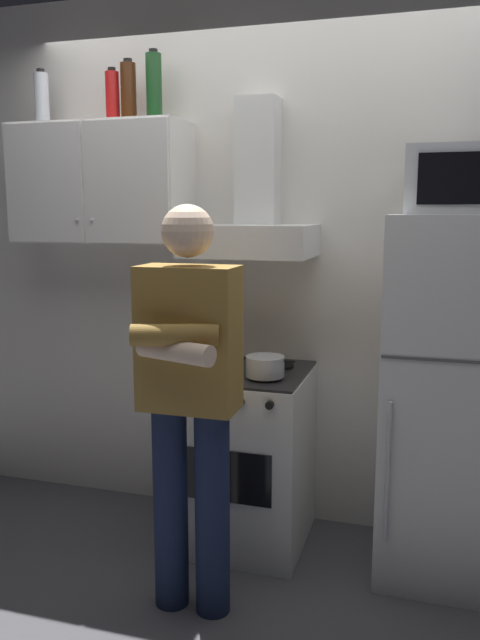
# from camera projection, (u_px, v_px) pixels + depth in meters

# --- Properties ---
(ground_plane) EXTENTS (7.00, 7.00, 0.00)m
(ground_plane) POSITION_uv_depth(u_px,v_px,m) (240.00, 565.00, 2.95)
(ground_plane) COLOR #4C4C51
(back_wall_tiled) EXTENTS (4.80, 0.10, 2.70)m
(back_wall_tiled) POSITION_uv_depth(u_px,v_px,m) (273.00, 263.00, 3.29)
(back_wall_tiled) COLOR silver
(back_wall_tiled) RESTS_ON ground_plane
(upper_cabinet) EXTENTS (0.90, 0.37, 0.60)m
(upper_cabinet) POSITION_uv_depth(u_px,v_px,m) (101.00, 184.00, 3.25)
(upper_cabinet) COLOR white
(stove_oven) EXTENTS (0.60, 0.62, 0.87)m
(stove_oven) POSITION_uv_depth(u_px,v_px,m) (245.00, 456.00, 3.13)
(stove_oven) COLOR white
(stove_oven) RESTS_ON ground_plane
(range_hood) EXTENTS (0.60, 0.44, 0.75)m
(range_hood) POSITION_uv_depth(u_px,v_px,m) (253.00, 215.00, 3.05)
(range_hood) COLOR white
(refrigerator) EXTENTS (0.60, 0.62, 1.60)m
(refrigerator) POSITION_uv_depth(u_px,v_px,m) (453.00, 400.00, 2.80)
(refrigerator) COLOR silver
(refrigerator) RESTS_ON ground_plane
(microwave) EXTENTS (0.48, 0.37, 0.28)m
(microwave) POSITION_uv_depth(u_px,v_px,m) (466.00, 180.00, 2.66)
(microwave) COLOR #B7BABF
(microwave) RESTS_ON refrigerator
(person_standing) EXTENTS (0.38, 0.33, 1.64)m
(person_standing) POSITION_uv_depth(u_px,v_px,m) (189.00, 396.00, 2.49)
(person_standing) COLOR #192342
(person_standing) RESTS_ON ground_plane
(cooking_pot) EXTENTS (0.28, 0.18, 0.09)m
(cooking_pot) POSITION_uv_depth(u_px,v_px,m) (265.00, 366.00, 2.89)
(cooking_pot) COLOR #B7BABF
(cooking_pot) RESTS_ON stove_oven
(bottle_wine_green) EXTENTS (0.08, 0.08, 0.34)m
(bottle_wine_green) POSITION_uv_depth(u_px,v_px,m) (154.00, 87.00, 3.13)
(bottle_wine_green) COLOR #19471E
(bottle_wine_green) RESTS_ON upper_cabinet
(bottle_rum_dark) EXTENTS (0.08, 0.08, 0.30)m
(bottle_rum_dark) POSITION_uv_depth(u_px,v_px,m) (129.00, 92.00, 3.15)
(bottle_rum_dark) COLOR #47230F
(bottle_rum_dark) RESTS_ON upper_cabinet
(bottle_soda_red) EXTENTS (0.07, 0.07, 0.26)m
(bottle_soda_red) POSITION_uv_depth(u_px,v_px,m) (113.00, 97.00, 3.17)
(bottle_soda_red) COLOR red
(bottle_soda_red) RESTS_ON upper_cabinet
(bottle_vodka_clear) EXTENTS (0.07, 0.07, 0.28)m
(bottle_vodka_clear) POSITION_uv_depth(u_px,v_px,m) (42.00, 99.00, 3.29)
(bottle_vodka_clear) COLOR silver
(bottle_vodka_clear) RESTS_ON upper_cabinet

